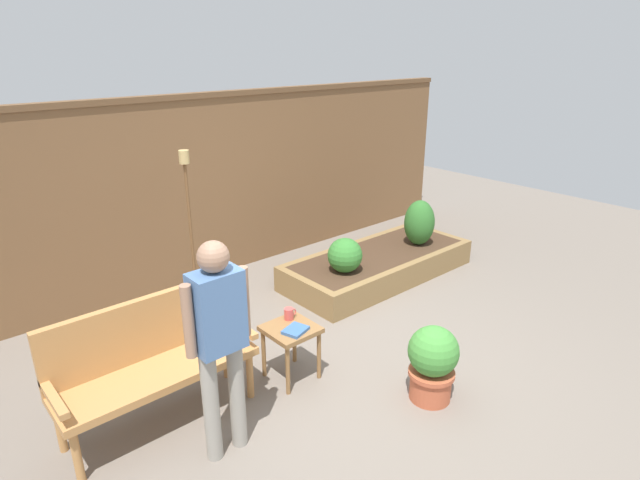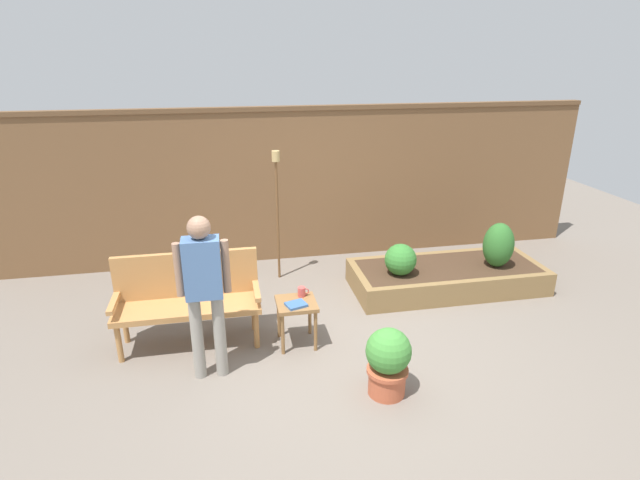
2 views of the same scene
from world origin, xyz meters
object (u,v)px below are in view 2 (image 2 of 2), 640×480
(shrub_near_bench, at_px, (401,260))
(person_by_bench, at_px, (204,284))
(side_table, at_px, (296,309))
(book_on_table, at_px, (296,305))
(tiki_torch, at_px, (277,193))
(cup_on_table, at_px, (302,292))
(garden_bench, at_px, (187,293))
(potted_boxwood, at_px, (388,360))
(shrub_far_corner, at_px, (498,245))

(shrub_near_bench, relative_size, person_by_bench, 0.25)
(side_table, height_order, book_on_table, book_on_table)
(tiki_torch, bearing_deg, cup_on_table, -87.66)
(garden_bench, distance_m, potted_boxwood, 2.13)
(shrub_near_bench, bearing_deg, tiki_torch, 148.61)
(shrub_far_corner, bearing_deg, tiki_torch, 162.41)
(potted_boxwood, height_order, shrub_far_corner, shrub_far_corner)
(book_on_table, bearing_deg, person_by_bench, -178.15)
(potted_boxwood, bearing_deg, garden_bench, 144.43)
(garden_bench, relative_size, cup_on_table, 12.14)
(book_on_table, xyz_separation_m, person_by_bench, (-0.85, -0.29, 0.44))
(shrub_near_bench, bearing_deg, shrub_far_corner, 0.00)
(shrub_near_bench, bearing_deg, side_table, -149.88)
(potted_boxwood, bearing_deg, shrub_near_bench, 67.31)
(book_on_table, relative_size, person_by_bench, 0.12)
(potted_boxwood, xyz_separation_m, shrub_near_bench, (0.74, 1.76, 0.15))
(cup_on_table, height_order, book_on_table, cup_on_table)
(potted_boxwood, bearing_deg, cup_on_table, 118.48)
(shrub_far_corner, relative_size, tiki_torch, 0.33)
(side_table, bearing_deg, garden_bench, 165.22)
(tiki_torch, bearing_deg, side_table, -90.46)
(book_on_table, height_order, shrub_far_corner, shrub_far_corner)
(person_by_bench, bearing_deg, tiki_torch, 66.53)
(shrub_near_bench, bearing_deg, book_on_table, -147.66)
(garden_bench, xyz_separation_m, side_table, (1.07, -0.28, -0.15))
(potted_boxwood, xyz_separation_m, person_by_bench, (-1.52, 0.58, 0.59))
(shrub_near_bench, height_order, person_by_bench, person_by_bench)
(cup_on_table, distance_m, person_by_bench, 1.14)
(garden_bench, distance_m, book_on_table, 1.12)
(cup_on_table, height_order, shrub_far_corner, shrub_far_corner)
(tiki_torch, bearing_deg, shrub_near_bench, -31.39)
(garden_bench, height_order, shrub_near_bench, garden_bench)
(side_table, relative_size, cup_on_table, 4.05)
(potted_boxwood, height_order, person_by_bench, person_by_bench)
(side_table, xyz_separation_m, tiki_torch, (0.01, 1.65, 0.77))
(book_on_table, distance_m, person_by_bench, 1.00)
(garden_bench, relative_size, person_by_bench, 0.92)
(potted_boxwood, bearing_deg, shrub_far_corner, 41.21)
(side_table, height_order, potted_boxwood, potted_boxwood)
(cup_on_table, distance_m, tiki_torch, 1.66)
(book_on_table, height_order, person_by_bench, person_by_bench)
(shrub_near_bench, distance_m, tiki_torch, 1.75)
(book_on_table, relative_size, shrub_near_bench, 0.50)
(cup_on_table, bearing_deg, book_on_table, -114.63)
(shrub_near_bench, distance_m, person_by_bench, 2.59)
(cup_on_table, bearing_deg, shrub_near_bench, 27.77)
(cup_on_table, height_order, person_by_bench, person_by_bench)
(garden_bench, relative_size, tiki_torch, 0.85)
(shrub_near_bench, relative_size, shrub_far_corner, 0.68)
(garden_bench, distance_m, shrub_far_corner, 3.77)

